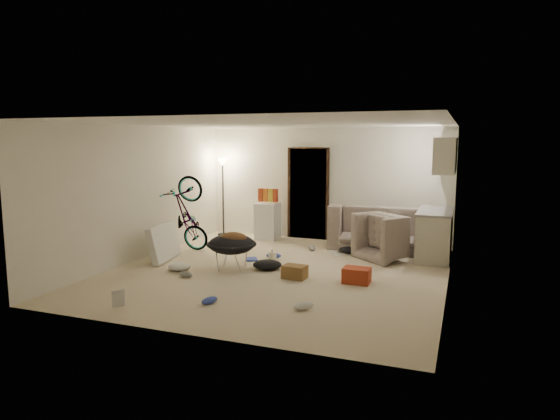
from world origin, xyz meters
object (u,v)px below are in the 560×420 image
at_px(kitchen_counter, 435,235).
at_px(tv_box, 164,242).
at_px(floor_lamp, 223,180).
at_px(drink_case_a, 295,272).
at_px(bicycle, 187,231).
at_px(mini_fridge, 268,221).
at_px(sofa, 387,233).
at_px(drink_case_b, 357,275).
at_px(saucer_chair, 232,249).
at_px(armchair, 393,242).
at_px(juicer, 272,255).

distance_m(kitchen_counter, tv_box, 5.13).
distance_m(floor_lamp, drink_case_a, 4.25).
relative_size(bicycle, mini_fridge, 1.90).
height_order(sofa, tv_box, tv_box).
distance_m(kitchen_counter, mini_fridge, 3.70).
distance_m(drink_case_a, drink_case_b, 1.00).
relative_size(saucer_chair, drink_case_b, 2.07).
distance_m(tv_box, drink_case_b, 3.71).
bearing_deg(drink_case_a, tv_box, 179.33).
bearing_deg(drink_case_b, kitchen_counter, 65.64).
xyz_separation_m(kitchen_counter, armchair, (-0.74, -0.32, -0.12)).
distance_m(tv_box, juicer, 2.05).
bearing_deg(mini_fridge, saucer_chair, -81.71).
distance_m(floor_lamp, saucer_chair, 3.36).
relative_size(mini_fridge, drink_case_b, 1.97).
height_order(tv_box, drink_case_a, tv_box).
distance_m(saucer_chair, drink_case_b, 2.22).
xyz_separation_m(saucer_chair, drink_case_a, (1.21, -0.16, -0.26)).
relative_size(saucer_chair, juicer, 4.00).
bearing_deg(tv_box, drink_case_a, -16.40).
bearing_deg(sofa, tv_box, 30.58).
bearing_deg(kitchen_counter, armchair, -156.51).
distance_m(mini_fridge, drink_case_b, 3.83).
distance_m(kitchen_counter, drink_case_b, 2.47).
bearing_deg(tv_box, kitchen_counter, 13.28).
relative_size(sofa, tv_box, 2.27).
xyz_separation_m(floor_lamp, sofa, (3.86, -0.20, -0.97)).
distance_m(bicycle, juicer, 1.93).
bearing_deg(sofa, drink_case_a, 66.59).
relative_size(armchair, juicer, 4.50).
relative_size(floor_lamp, tv_box, 1.78).
bearing_deg(saucer_chair, mini_fridge, 98.83).
bearing_deg(bicycle, drink_case_b, -108.72).
distance_m(sofa, saucer_chair, 3.46).
bearing_deg(armchair, juicer, 64.52).
xyz_separation_m(drink_case_b, juicer, (-1.80, 0.95, -0.03)).
bearing_deg(armchair, saucer_chair, 76.28).
bearing_deg(armchair, mini_fridge, 23.36).
xyz_separation_m(drink_case_a, drink_case_b, (1.00, 0.09, 0.01)).
height_order(armchair, bicycle, bicycle).
bearing_deg(bicycle, mini_fridge, -34.69).
relative_size(kitchen_counter, juicer, 6.93).
height_order(kitchen_counter, armchair, kitchen_counter).
distance_m(floor_lamp, kitchen_counter, 4.95).
bearing_deg(mini_fridge, juicer, -65.98).
xyz_separation_m(floor_lamp, saucer_chair, (1.59, -2.81, -0.94)).
bearing_deg(floor_lamp, kitchen_counter, -7.66).
xyz_separation_m(armchair, juicer, (-2.09, -0.95, -0.23)).
xyz_separation_m(mini_fridge, tv_box, (-1.07, -2.54, -0.08)).
relative_size(armchair, drink_case_a, 2.59).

